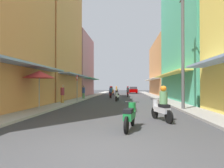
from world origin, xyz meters
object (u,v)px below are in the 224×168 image
object	(u,v)px
motorbike_white	(117,96)
utility_pole	(183,48)
motorbike_maroon	(110,93)
vendor_umbrella	(39,74)
motorbike_black	(117,91)
motorbike_red	(128,92)
motorbike_orange	(112,91)
pedestrian_midway	(62,94)
street_sign_no_entry	(77,85)
pedestrian_crossing	(84,92)
motorbike_green	(130,115)
motorbike_silver	(162,105)
parked_car	(133,90)

from	to	relation	value
motorbike_white	utility_pole	distance (m)	9.35
motorbike_maroon	vendor_umbrella	size ratio (longest dim) A/B	0.71
motorbike_black	vendor_umbrella	world-z (taller)	vendor_umbrella
motorbike_red	vendor_umbrella	size ratio (longest dim) A/B	0.72
motorbike_orange	pedestrian_midway	world-z (taller)	pedestrian_midway
motorbike_red	motorbike_black	xyz separation A→B (m)	(-2.08, 7.29, 0.00)
motorbike_red	motorbike_orange	bearing A→B (deg)	123.80
motorbike_orange	street_sign_no_entry	xyz separation A→B (m)	(-2.29, -13.82, 1.01)
motorbike_orange	pedestrian_crossing	size ratio (longest dim) A/B	1.07
motorbike_orange	motorbike_white	bearing A→B (deg)	-82.86
motorbike_green	motorbike_orange	xyz separation A→B (m)	(-2.64, 24.62, 0.20)
motorbike_maroon	street_sign_no_entry	size ratio (longest dim) A/B	0.68
motorbike_silver	parked_car	size ratio (longest dim) A/B	0.42
parked_car	pedestrian_midway	world-z (taller)	pedestrian_midway
utility_pole	motorbike_green	bearing A→B (deg)	-122.85
motorbike_silver	vendor_umbrella	bearing A→B (deg)	160.12
pedestrian_midway	parked_car	bearing A→B (deg)	74.73
motorbike_silver	motorbike_red	distance (m)	19.01
motorbike_orange	motorbike_maroon	xyz separation A→B (m)	(0.41, -7.62, 0.00)
street_sign_no_entry	pedestrian_midway	bearing A→B (deg)	-110.22
motorbike_red	vendor_umbrella	world-z (taller)	vendor_umbrella
parked_car	pedestrian_crossing	world-z (taller)	pedestrian_crossing
street_sign_no_entry	motorbike_red	bearing A→B (deg)	63.17
motorbike_silver	motorbike_black	size ratio (longest dim) A/B	0.96
motorbike_maroon	utility_pole	bearing A→B (deg)	-63.81
motorbike_black	pedestrian_midway	xyz separation A→B (m)	(-3.62, -19.12, 0.15)
motorbike_white	pedestrian_midway	bearing A→B (deg)	-139.03
parked_car	utility_pole	bearing A→B (deg)	-85.63
motorbike_red	motorbike_white	world-z (taller)	motorbike_red
pedestrian_crossing	motorbike_orange	bearing A→B (deg)	75.85
pedestrian_midway	vendor_umbrella	size ratio (longest dim) A/B	0.68
motorbike_silver	street_sign_no_entry	distance (m)	11.18
motorbike_green	pedestrian_crossing	world-z (taller)	pedestrian_crossing
motorbike_white	pedestrian_crossing	world-z (taller)	pedestrian_crossing
motorbike_green	parked_car	xyz separation A→B (m)	(1.27, 34.23, 0.24)
motorbike_green	motorbike_orange	bearing A→B (deg)	96.13
motorbike_black	motorbike_maroon	size ratio (longest dim) A/B	1.01
pedestrian_midway	street_sign_no_entry	xyz separation A→B (m)	(0.74, 2.01, 0.87)
motorbike_red	street_sign_no_entry	bearing A→B (deg)	-116.83
motorbike_black	pedestrian_crossing	distance (m)	13.75
motorbike_maroon	motorbike_white	xyz separation A→B (m)	(1.08, -4.28, -0.20)
parked_car	motorbike_red	bearing A→B (deg)	-95.20
motorbike_white	parked_car	distance (m)	21.65
motorbike_maroon	motorbike_white	distance (m)	4.42
motorbike_maroon	vendor_umbrella	bearing A→B (deg)	-104.18
motorbike_maroon	pedestrian_midway	xyz separation A→B (m)	(-3.44, -8.21, 0.15)
motorbike_green	motorbike_white	size ratio (longest dim) A/B	0.99
utility_pole	motorbike_black	bearing A→B (deg)	103.79
motorbike_silver	motorbike_white	bearing A→B (deg)	103.15
motorbike_red	vendor_umbrella	xyz separation A→B (m)	(-5.51, -16.46, 1.58)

